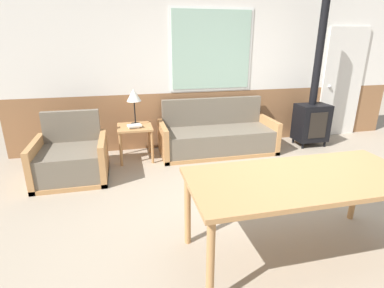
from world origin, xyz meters
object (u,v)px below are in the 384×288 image
(couch, at_px, (217,137))
(side_table, at_px, (135,132))
(table_lamp, at_px, (134,97))
(dining_table, at_px, (303,184))
(armchair, at_px, (72,160))
(wood_stove, at_px, (313,112))

(couch, bearing_deg, side_table, -179.30)
(side_table, bearing_deg, table_lamp, 78.13)
(side_table, relative_size, dining_table, 0.29)
(couch, relative_size, dining_table, 1.00)
(armchair, relative_size, dining_table, 0.49)
(armchair, relative_size, table_lamp, 1.66)
(couch, distance_m, armchair, 2.36)
(couch, relative_size, wood_stove, 0.78)
(table_lamp, relative_size, dining_table, 0.29)
(couch, height_order, wood_stove, wood_stove)
(couch, relative_size, side_table, 3.50)
(table_lamp, distance_m, wood_stove, 3.18)
(armchair, xyz_separation_m, table_lamp, (0.94, 0.61, 0.75))
(couch, relative_size, armchair, 2.05)
(couch, xyz_separation_m, side_table, (-1.39, -0.02, 0.20))
(armchair, xyz_separation_m, dining_table, (2.19, -2.16, 0.44))
(wood_stove, bearing_deg, side_table, 179.68)
(couch, xyz_separation_m, dining_table, (-0.11, -2.69, 0.44))
(side_table, distance_m, table_lamp, 0.56)
(armchair, relative_size, side_table, 1.71)
(couch, distance_m, side_table, 1.40)
(dining_table, bearing_deg, side_table, 115.57)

